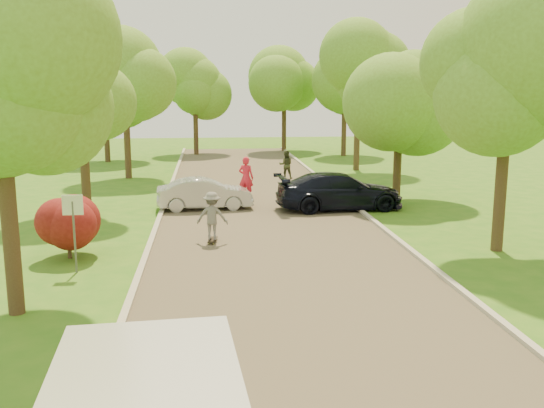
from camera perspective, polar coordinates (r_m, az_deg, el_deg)
name	(u,v)px	position (r m, az deg, el deg)	size (l,w,h in m)	color
ground	(308,318)	(13.64, 3.45, -10.68)	(100.00, 100.00, 0.00)	#316C19
road	(271,233)	(21.21, -0.12, -2.76)	(8.00, 60.00, 0.01)	#4C4438
curb_left	(153,235)	(21.18, -11.10, -2.84)	(0.18, 60.00, 0.12)	#B2AD9E
curb_right	(383,229)	(21.98, 10.45, -2.31)	(0.18, 60.00, 0.12)	#B2AD9E
street_sign	(73,217)	(17.25, -18.20, -1.19)	(0.55, 0.06, 2.17)	#59595E
red_shrub	(68,222)	(18.89, -18.67, -1.65)	(1.70, 1.70, 1.95)	#382619
tree_l_mida	(8,80)	(14.13, -23.61, 10.67)	(4.71, 4.60, 7.39)	#382619
tree_l_midb	(86,99)	(24.95, -17.12, 9.43)	(4.30, 4.20, 6.62)	#382619
tree_l_far	(128,79)	(34.77, -13.37, 11.35)	(4.92, 4.80, 7.79)	#382619
tree_r_mida	(516,70)	(19.77, 22.02, 11.64)	(5.13, 5.00, 7.95)	#382619
tree_r_midb	(404,91)	(27.91, 12.36, 10.37)	(4.51, 4.40, 7.01)	#382619
tree_r_far	(362,74)	(37.70, 8.50, 12.01)	(5.33, 5.20, 8.34)	#382619
tree_bg_a	(107,83)	(43.02, -15.24, 10.91)	(5.12, 5.00, 7.72)	#382619
tree_bg_b	(348,81)	(45.70, 7.16, 11.45)	(5.12, 5.00, 7.95)	#382619
tree_bg_c	(198,88)	(46.51, -7.01, 10.81)	(4.92, 4.80, 7.33)	#382619
tree_bg_d	(287,84)	(48.92, 1.41, 11.23)	(5.12, 5.00, 7.72)	#382619
silver_sedan	(205,194)	(25.46, -6.35, 0.96)	(1.38, 3.96, 1.31)	#ADAEB2
dark_sedan	(339,191)	(25.41, 6.37, 1.21)	(2.16, 5.31, 1.54)	black
longboard	(213,240)	(20.05, -5.61, -3.38)	(0.36, 0.84, 0.09)	black
skateboarder	(212,216)	(19.86, -5.65, -1.12)	(1.02, 0.59, 1.58)	slate
person_striped	(246,178)	(27.74, -2.46, 2.49)	(0.70, 0.46, 1.93)	red
person_olive	(286,165)	(33.85, 1.32, 3.72)	(0.77, 0.60, 1.58)	#303821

